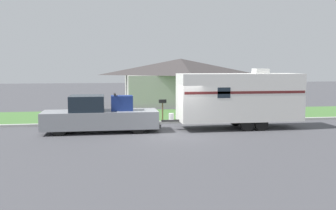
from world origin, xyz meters
name	(u,v)px	position (x,y,z in m)	size (l,w,h in m)	color
ground_plane	(179,134)	(0.00, 0.00, 0.00)	(120.00, 120.00, 0.00)	#47474C
curb_strip	(168,122)	(0.00, 3.75, 0.07)	(80.00, 0.30, 0.14)	#ADADA8
lawn_strip	(160,115)	(0.00, 7.40, 0.01)	(80.00, 7.00, 0.03)	#477538
house_across_street	(181,81)	(2.86, 14.58, 2.17)	(10.59, 6.85, 4.19)	#B2B2A8
pickup_truck	(99,116)	(-4.12, 1.22, 0.87)	(6.20, 1.92, 2.07)	black
travel_trailer	(239,97)	(3.67, 1.22, 1.78)	(7.87, 2.22, 3.39)	black
mailbox	(163,105)	(-0.21, 4.73, 1.06)	(0.48, 0.20, 1.39)	brown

